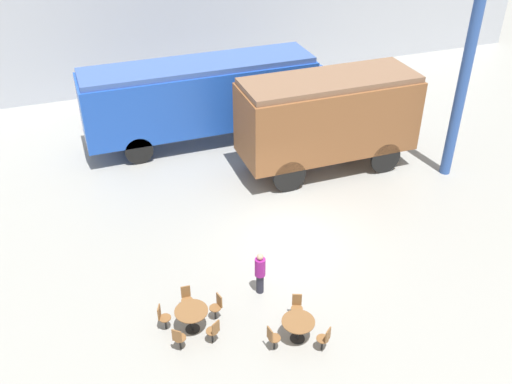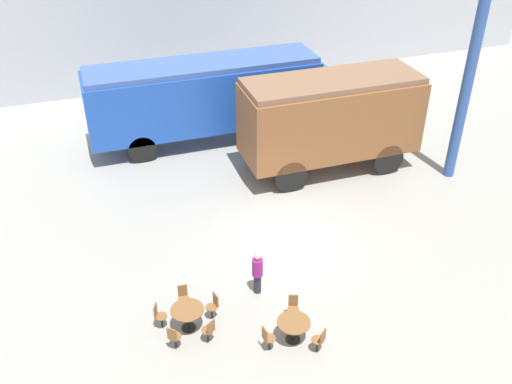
# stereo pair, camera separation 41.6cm
# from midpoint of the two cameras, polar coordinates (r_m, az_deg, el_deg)

# --- Properties ---
(ground_plane) EXTENTS (80.00, 80.00, 0.00)m
(ground_plane) POSITION_cam_midpoint_polar(r_m,az_deg,el_deg) (20.79, 4.21, -4.64)
(ground_plane) COLOR gray
(backdrop_wall) EXTENTS (44.00, 0.15, 9.00)m
(backdrop_wall) POSITION_cam_midpoint_polar(r_m,az_deg,el_deg) (32.47, -6.39, 18.14)
(backdrop_wall) COLOR #B2B7C1
(backdrop_wall) RESTS_ON ground_plane
(streamlined_locomotive) EXTENTS (12.58, 2.61, 3.83)m
(streamlined_locomotive) POSITION_cam_midpoint_polar(r_m,az_deg,el_deg) (26.59, -3.08, 9.90)
(streamlined_locomotive) COLOR blue
(streamlined_locomotive) RESTS_ON ground_plane
(passenger_coach_wooden) EXTENTS (7.38, 2.76, 4.13)m
(passenger_coach_wooden) POSITION_cam_midpoint_polar(r_m,az_deg,el_deg) (24.05, 7.95, 7.56)
(passenger_coach_wooden) COLOR brown
(passenger_coach_wooden) RESTS_ON ground_plane
(cafe_table_near) EXTENTS (0.96, 0.96, 0.71)m
(cafe_table_near) POSITION_cam_midpoint_polar(r_m,az_deg,el_deg) (16.77, 4.51, -13.14)
(cafe_table_near) COLOR black
(cafe_table_near) RESTS_ON ground_plane
(cafe_table_mid) EXTENTS (0.99, 0.99, 0.75)m
(cafe_table_mid) POSITION_cam_midpoint_polar(r_m,az_deg,el_deg) (17.10, -6.16, -11.93)
(cafe_table_mid) COLOR black
(cafe_table_mid) RESTS_ON ground_plane
(cafe_chair_0) EXTENTS (0.37, 0.36, 0.87)m
(cafe_chair_0) POSITION_cam_midpoint_polar(r_m,az_deg,el_deg) (16.51, 1.88, -14.33)
(cafe_chair_0) COLOR black
(cafe_chair_0) RESTS_ON ground_plane
(cafe_chair_1) EXTENTS (0.40, 0.41, 0.87)m
(cafe_chair_1) POSITION_cam_midpoint_polar(r_m,az_deg,el_deg) (16.58, 7.17, -14.40)
(cafe_chair_1) COLOR black
(cafe_chair_1) RESTS_ON ground_plane
(cafe_chair_2) EXTENTS (0.38, 0.39, 0.87)m
(cafe_chair_2) POSITION_cam_midpoint_polar(r_m,az_deg,el_deg) (17.42, 4.43, -11.29)
(cafe_chair_2) COLOR black
(cafe_chair_2) RESTS_ON ground_plane
(cafe_chair_3) EXTENTS (0.38, 0.36, 0.87)m
(cafe_chair_3) POSITION_cam_midpoint_polar(r_m,az_deg,el_deg) (17.45, -3.58, -11.16)
(cafe_chair_3) COLOR black
(cafe_chair_3) RESTS_ON ground_plane
(cafe_chair_4) EXTENTS (0.36, 0.36, 0.87)m
(cafe_chair_4) POSITION_cam_midpoint_polar(r_m,az_deg,el_deg) (17.80, -6.61, -10.28)
(cafe_chair_4) COLOR black
(cafe_chair_4) RESTS_ON ground_plane
(cafe_chair_5) EXTENTS (0.39, 0.38, 0.87)m
(cafe_chair_5) POSITION_cam_midpoint_polar(r_m,az_deg,el_deg) (17.33, -9.03, -12.00)
(cafe_chair_5) COLOR black
(cafe_chair_5) RESTS_ON ground_plane
(cafe_chair_6) EXTENTS (0.40, 0.41, 0.87)m
(cafe_chair_6) POSITION_cam_midpoint_polar(r_m,az_deg,el_deg) (16.66, -7.51, -14.13)
(cafe_chair_6) COLOR black
(cafe_chair_6) RESTS_ON ground_plane
(cafe_chair_7) EXTENTS (0.39, 0.40, 0.87)m
(cafe_chair_7) POSITION_cam_midpoint_polar(r_m,az_deg,el_deg) (16.74, -3.97, -13.56)
(cafe_chair_7) COLOR black
(cafe_chair_7) RESTS_ON ground_plane
(visitor_person) EXTENTS (0.34, 0.34, 1.53)m
(visitor_person) POSITION_cam_midpoint_polar(r_m,az_deg,el_deg) (18.03, 0.81, -8.00)
(visitor_person) COLOR #262633
(visitor_person) RESTS_ON ground_plane
(support_pillar) EXTENTS (0.44, 0.44, 8.00)m
(support_pillar) POSITION_cam_midpoint_polar(r_m,az_deg,el_deg) (24.17, 20.78, 9.80)
(support_pillar) COLOR #2D519E
(support_pillar) RESTS_ON ground_plane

